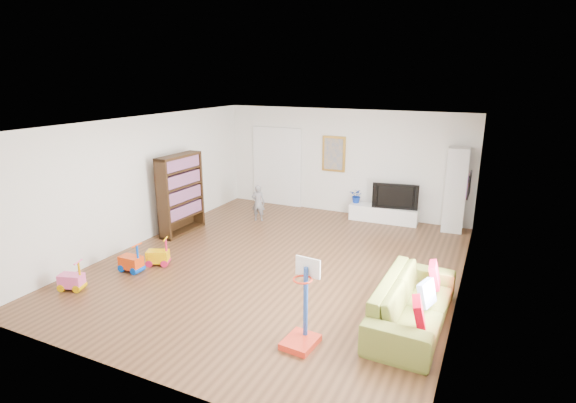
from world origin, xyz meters
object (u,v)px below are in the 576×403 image
at_px(media_console, 383,214).
at_px(basketball_hoop, 301,305).
at_px(sofa, 413,303).
at_px(bookshelf, 181,194).

bearing_deg(media_console, basketball_hoop, -89.49).
height_order(sofa, basketball_hoop, basketball_hoop).
relative_size(media_console, bookshelf, 0.92).
bearing_deg(bookshelf, media_console, 35.90).
bearing_deg(basketball_hoop, media_console, 97.95).
bearing_deg(basketball_hoop, sofa, 49.05).
distance_m(media_console, basketball_hoop, 5.76).
relative_size(media_console, sofa, 0.72).
xyz_separation_m(media_console, sofa, (1.53, -4.54, 0.14)).
height_order(bookshelf, sofa, bookshelf).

